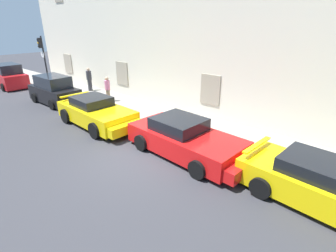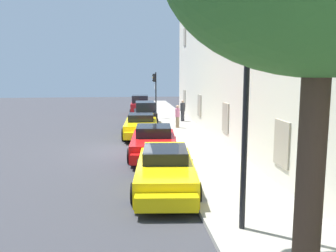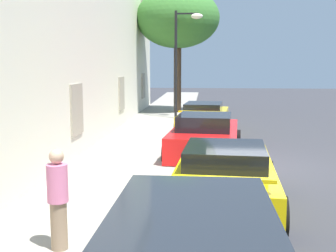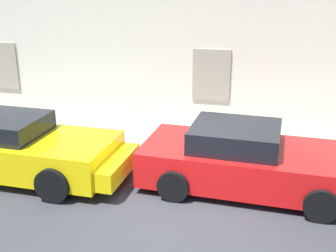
{
  "view_description": "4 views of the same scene",
  "coord_description": "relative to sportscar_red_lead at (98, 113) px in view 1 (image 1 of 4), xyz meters",
  "views": [
    {
      "loc": [
        6.4,
        -5.79,
        4.72
      ],
      "look_at": [
        0.3,
        1.44,
        0.84
      ],
      "focal_mm": 26.97,
      "sensor_mm": 36.0,
      "label": 1
    },
    {
      "loc": [
        17.7,
        0.14,
        3.89
      ],
      "look_at": [
        -0.31,
        2.14,
        1.16
      ],
      "focal_mm": 38.16,
      "sensor_mm": 36.0,
      "label": 2
    },
    {
      "loc": [
        -12.37,
        1.27,
        2.94
      ],
      "look_at": [
        0.55,
        2.42,
        1.05
      ],
      "focal_mm": 46.07,
      "sensor_mm": 36.0,
      "label": 3
    },
    {
      "loc": [
        1.26,
        -7.17,
        4.28
      ],
      "look_at": [
        -0.41,
        0.86,
        1.42
      ],
      "focal_mm": 45.57,
      "sensor_mm": 36.0,
      "label": 4
    }
  ],
  "objects": [
    {
      "name": "ground_plane",
      "position": [
        3.69,
        -0.87,
        -0.63
      ],
      "size": [
        80.0,
        80.0,
        0.0
      ],
      "primitive_type": "plane",
      "color": "#333338"
    },
    {
      "name": "sidewalk",
      "position": [
        3.69,
        2.7,
        -0.56
      ],
      "size": [
        60.0,
        3.09,
        0.14
      ],
      "primitive_type": "cube",
      "color": "gray",
      "rests_on": "ground"
    },
    {
      "name": "sportscar_red_lead",
      "position": [
        0.0,
        0.0,
        0.0
      ],
      "size": [
        4.84,
        2.32,
        1.37
      ],
      "color": "yellow",
      "rests_on": "ground"
    },
    {
      "name": "sportscar_yellow_flank",
      "position": [
        5.14,
        0.41,
        -0.03
      ],
      "size": [
        5.09,
        2.5,
        1.37
      ],
      "color": "red",
      "rests_on": "ground"
    },
    {
      "name": "hatchback_parked",
      "position": [
        -5.26,
        0.51,
        0.16
      ],
      "size": [
        3.78,
        1.77,
        1.73
      ],
      "color": "black",
      "rests_on": "ground"
    },
    {
      "name": "hatchback_distant",
      "position": [
        -12.14,
        0.37,
        0.18
      ],
      "size": [
        3.77,
        2.01,
        1.79
      ],
      "color": "red",
      "rests_on": "ground"
    },
    {
      "name": "traffic_light",
      "position": [
        -8.09,
        1.47,
        2.08
      ],
      "size": [
        0.44,
        0.36,
        3.76
      ],
      "color": "black",
      "rests_on": "sidewalk"
    },
    {
      "name": "pedestrian_admiring",
      "position": [
        -5.85,
        3.45,
        0.35
      ],
      "size": [
        0.49,
        0.49,
        1.64
      ],
      "color": "#333338",
      "rests_on": "sidewalk"
    },
    {
      "name": "pedestrian_strolling",
      "position": [
        -2.62,
        2.6,
        0.31
      ],
      "size": [
        0.33,
        0.33,
        1.55
      ],
      "color": "#8C7259",
      "rests_on": "sidewalk"
    }
  ]
}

